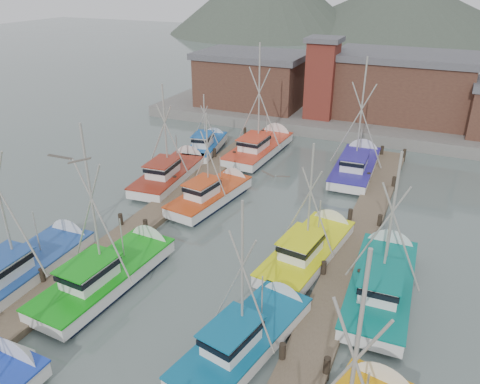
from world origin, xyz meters
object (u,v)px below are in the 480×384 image
at_px(lookout_tower, 322,78).
at_px(boat_12, 262,147).
at_px(boat_4, 113,272).
at_px(boat_8, 214,194).

bearing_deg(lookout_tower, boat_12, -104.62).
bearing_deg(boat_4, lookout_tower, 88.63).
relative_size(lookout_tower, boat_4, 0.82).
bearing_deg(boat_8, boat_4, -84.95).
bearing_deg(boat_12, boat_4, -87.71).
relative_size(boat_8, boat_12, 0.77).
height_order(lookout_tower, boat_4, lookout_tower).
bearing_deg(lookout_tower, boat_4, -94.78).
bearing_deg(boat_8, lookout_tower, 92.12).
bearing_deg(boat_12, lookout_tower, 77.74).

